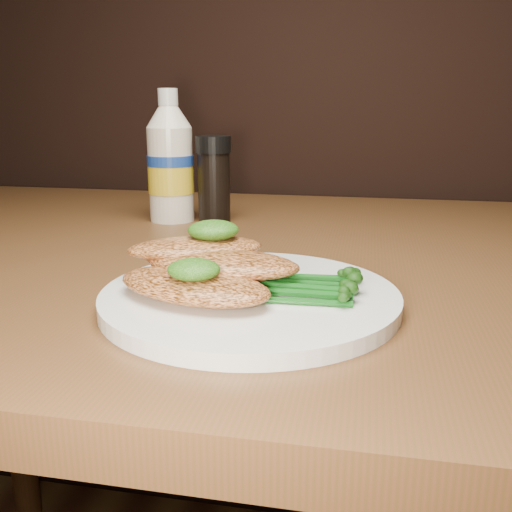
% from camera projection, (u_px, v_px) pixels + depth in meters
% --- Properties ---
extents(dining_table, '(1.20, 0.80, 0.75)m').
position_uv_depth(dining_table, '(212.00, 504.00, 0.80)').
color(dining_table, '#523618').
rests_on(dining_table, floor).
extents(plate, '(0.26, 0.26, 0.01)m').
position_uv_depth(plate, '(250.00, 298.00, 0.49)').
color(plate, white).
rests_on(plate, dining_table).
extents(chicken_front, '(0.16, 0.11, 0.02)m').
position_uv_depth(chicken_front, '(194.00, 285.00, 0.47)').
color(chicken_front, '#DE8146').
rests_on(chicken_front, plate).
extents(chicken_mid, '(0.15, 0.08, 0.02)m').
position_uv_depth(chicken_mid, '(222.00, 264.00, 0.50)').
color(chicken_mid, '#DE8146').
rests_on(chicken_mid, plate).
extents(chicken_back, '(0.14, 0.10, 0.02)m').
position_uv_depth(chicken_back, '(195.00, 248.00, 0.53)').
color(chicken_back, '#DE8146').
rests_on(chicken_back, plate).
extents(pesto_front, '(0.05, 0.05, 0.02)m').
position_uv_depth(pesto_front, '(194.00, 269.00, 0.46)').
color(pesto_front, '#0E3708').
rests_on(pesto_front, chicken_front).
extents(pesto_back, '(0.06, 0.06, 0.02)m').
position_uv_depth(pesto_back, '(213.00, 230.00, 0.53)').
color(pesto_back, '#0E3708').
rests_on(pesto_back, chicken_back).
extents(broccolini_bundle, '(0.14, 0.12, 0.02)m').
position_uv_depth(broccolini_bundle, '(297.00, 282.00, 0.49)').
color(broccolini_bundle, '#125515').
rests_on(broccolini_bundle, plate).
extents(mayo_bottle, '(0.09, 0.09, 0.19)m').
position_uv_depth(mayo_bottle, '(170.00, 156.00, 0.82)').
color(mayo_bottle, '#EEE1CA').
rests_on(mayo_bottle, dining_table).
extents(pepper_grinder, '(0.06, 0.06, 0.12)m').
position_uv_depth(pepper_grinder, '(214.00, 179.00, 0.82)').
color(pepper_grinder, black).
rests_on(pepper_grinder, dining_table).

